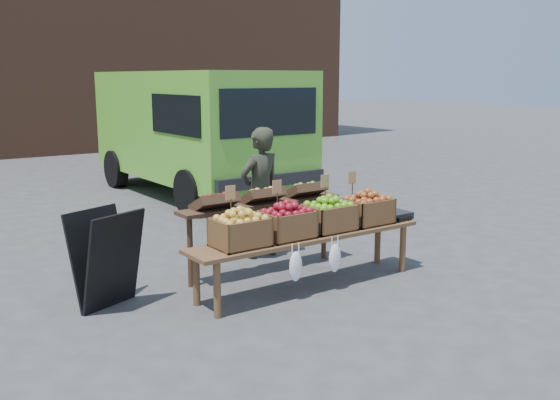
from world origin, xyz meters
TOP-DOWN VIEW (x-y plane):
  - ground at (0.00, 0.00)m, footprint 80.00×80.00m
  - delivery_van at (2.15, 5.59)m, footprint 2.33×5.06m
  - vendor at (0.76, 1.41)m, footprint 0.62×0.44m
  - chalkboard_sign at (-1.38, 0.84)m, footprint 0.71×0.55m
  - back_table at (0.43, 0.89)m, footprint 2.10×0.44m
  - display_bench at (0.53, 0.17)m, footprint 2.70×0.56m
  - crate_golden_apples at (-0.30, 0.17)m, footprint 0.50×0.40m
  - crate_russet_pears at (0.25, 0.17)m, footprint 0.50×0.40m
  - crate_red_apples at (0.80, 0.17)m, footprint 0.50×0.40m
  - crate_green_apples at (1.35, 0.17)m, footprint 0.50×0.40m
  - weighing_scale at (1.78, 0.17)m, footprint 0.34×0.30m

SIDE VIEW (x-z plane):
  - ground at x=0.00m, z-range 0.00..0.00m
  - display_bench at x=0.53m, z-range 0.00..0.57m
  - chalkboard_sign at x=-1.38m, z-range 0.00..0.95m
  - back_table at x=0.43m, z-range 0.00..1.04m
  - weighing_scale at x=1.78m, z-range 0.57..0.65m
  - crate_golden_apples at x=-0.30m, z-range 0.57..0.85m
  - crate_russet_pears at x=0.25m, z-range 0.57..0.85m
  - crate_red_apples at x=0.80m, z-range 0.57..0.85m
  - crate_green_apples at x=1.35m, z-range 0.57..0.85m
  - vendor at x=0.76m, z-range 0.00..1.59m
  - delivery_van at x=2.15m, z-range 0.00..2.26m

